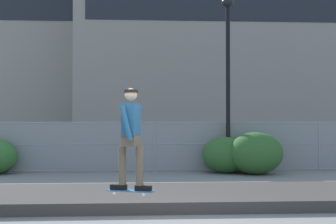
{
  "coord_description": "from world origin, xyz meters",
  "views": [
    {
      "loc": [
        -0.41,
        -6.6,
        1.89
      ],
      "look_at": [
        0.16,
        3.42,
        2.09
      ],
      "focal_mm": 45.85,
      "sensor_mm": 36.0,
      "label": 1
    }
  ],
  "objects_px": {
    "shrub_right": "(256,153)",
    "skateboard": "(131,191)",
    "parked_car_near": "(73,145)",
    "street_lamp": "(228,62)",
    "skater": "(131,132)",
    "shrub_center": "(226,155)"
  },
  "relations": [
    {
      "from": "street_lamp",
      "to": "shrub_center",
      "type": "height_order",
      "value": "street_lamp"
    },
    {
      "from": "shrub_right",
      "to": "skater",
      "type": "bearing_deg",
      "value": -118.7
    },
    {
      "from": "skateboard",
      "to": "shrub_right",
      "type": "bearing_deg",
      "value": 61.3
    },
    {
      "from": "skateboard",
      "to": "street_lamp",
      "type": "height_order",
      "value": "street_lamp"
    },
    {
      "from": "street_lamp",
      "to": "parked_car_near",
      "type": "distance_m",
      "value": 7.58
    },
    {
      "from": "skater",
      "to": "street_lamp",
      "type": "distance_m",
      "value": 9.12
    },
    {
      "from": "parked_car_near",
      "to": "street_lamp",
      "type": "bearing_deg",
      "value": -27.67
    },
    {
      "from": "skater",
      "to": "shrub_right",
      "type": "bearing_deg",
      "value": 61.3
    },
    {
      "from": "skater",
      "to": "parked_car_near",
      "type": "height_order",
      "value": "skater"
    },
    {
      "from": "skateboard",
      "to": "street_lamp",
      "type": "relative_size",
      "value": 0.13
    },
    {
      "from": "skateboard",
      "to": "shrub_center",
      "type": "xyz_separation_m",
      "value": [
        3.16,
        8.01,
        -0.05
      ]
    },
    {
      "from": "skateboard",
      "to": "skater",
      "type": "relative_size",
      "value": 0.48
    },
    {
      "from": "skateboard",
      "to": "shrub_right",
      "type": "relative_size",
      "value": 0.43
    },
    {
      "from": "shrub_right",
      "to": "skateboard",
      "type": "bearing_deg",
      "value": -118.7
    },
    {
      "from": "parked_car_near",
      "to": "shrub_right",
      "type": "xyz_separation_m",
      "value": [
        6.95,
        -3.8,
        -0.1
      ]
    },
    {
      "from": "shrub_center",
      "to": "parked_car_near",
      "type": "bearing_deg",
      "value": 150.55
    },
    {
      "from": "skateboard",
      "to": "skater",
      "type": "bearing_deg",
      "value": 63.43
    },
    {
      "from": "skater",
      "to": "shrub_right",
      "type": "distance_m",
      "value": 8.69
    },
    {
      "from": "parked_car_near",
      "to": "shrub_center",
      "type": "relative_size",
      "value": 2.67
    },
    {
      "from": "street_lamp",
      "to": "parked_car_near",
      "type": "xyz_separation_m",
      "value": [
        -6.09,
        3.19,
        -3.18
      ]
    },
    {
      "from": "skater",
      "to": "street_lamp",
      "type": "bearing_deg",
      "value": 68.08
    },
    {
      "from": "parked_car_near",
      "to": "shrub_center",
      "type": "height_order",
      "value": "parked_car_near"
    }
  ]
}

